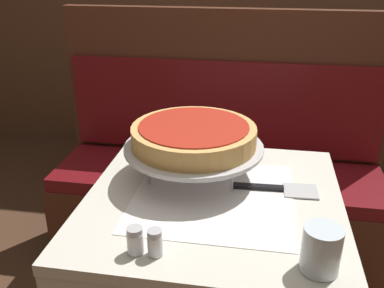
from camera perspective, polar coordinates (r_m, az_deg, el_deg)
dining_table_front at (r=1.24m, az=2.78°, el=-10.90°), size 0.70×0.70×0.72m
dining_table_rear at (r=2.61m, az=-0.65°, el=8.08°), size 0.74×0.74×0.73m
booth_bench at (r=2.00m, az=3.48°, el=-6.08°), size 1.46×0.46×1.13m
pizza_pan_stand at (r=1.25m, az=0.23°, el=-0.57°), size 0.41×0.41×0.10m
deep_dish_pizza at (r=1.23m, az=0.23°, el=1.17°), size 0.36×0.36×0.06m
pizza_server at (r=1.24m, az=11.31°, el=-5.87°), size 0.24×0.08×0.01m
water_glass_near at (r=0.95m, az=16.85°, el=-13.28°), size 0.08×0.08×0.10m
salt_shaker at (r=0.97m, az=-7.59°, el=-12.60°), size 0.04×0.04×0.06m
pepper_shaker at (r=0.96m, az=-4.96°, el=-12.96°), size 0.03×0.03×0.06m
condiment_caddy at (r=2.62m, az=1.62°, el=11.52°), size 0.11×0.11×0.14m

